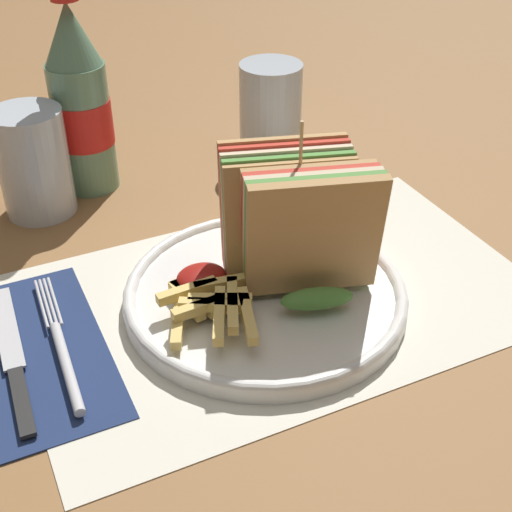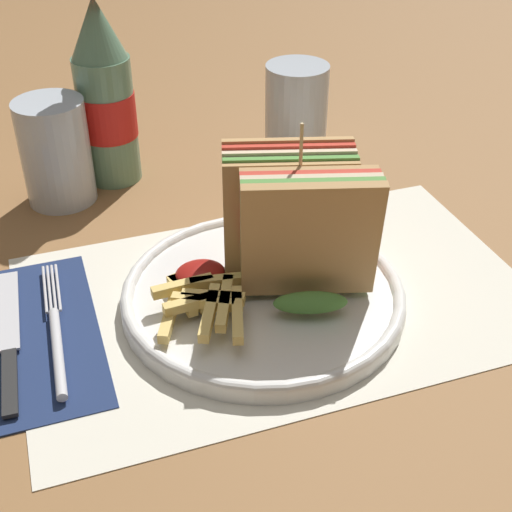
{
  "view_description": "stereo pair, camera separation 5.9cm",
  "coord_description": "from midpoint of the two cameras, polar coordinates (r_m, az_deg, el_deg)",
  "views": [
    {
      "loc": [
        -0.21,
        -0.48,
        0.41
      ],
      "look_at": [
        0.02,
        0.01,
        0.04
      ],
      "focal_mm": 50.0,
      "sensor_mm": 36.0,
      "label": 1
    },
    {
      "loc": [
        -0.15,
        -0.5,
        0.41
      ],
      "look_at": [
        0.02,
        0.01,
        0.04
      ],
      "focal_mm": 50.0,
      "sensor_mm": 36.0,
      "label": 2
    }
  ],
  "objects": [
    {
      "name": "ground_plane",
      "position": [
        0.66,
        -4.22,
        -3.78
      ],
      "size": [
        4.0,
        4.0,
        0.0
      ],
      "primitive_type": "plane",
      "color": "olive"
    },
    {
      "name": "placemat",
      "position": [
        0.67,
        -0.66,
        -3.32
      ],
      "size": [
        0.47,
        0.29,
        0.0
      ],
      "color": "silver",
      "rests_on": "ground_plane"
    },
    {
      "name": "plate_main",
      "position": [
        0.66,
        -1.84,
        -3.12
      ],
      "size": [
        0.26,
        0.26,
        0.02
      ],
      "color": "white",
      "rests_on": "ground_plane"
    },
    {
      "name": "club_sandwich",
      "position": [
        0.63,
        0.73,
        2.62
      ],
      "size": [
        0.13,
        0.14,
        0.16
      ],
      "color": "tan",
      "rests_on": "plate_main"
    },
    {
      "name": "fries_pile",
      "position": [
        0.61,
        -6.43,
        -3.95
      ],
      "size": [
        0.1,
        0.11,
        0.02
      ],
      "color": "#E5C166",
      "rests_on": "plate_main"
    },
    {
      "name": "ketchup_blob",
      "position": [
        0.65,
        -6.99,
        -1.76
      ],
      "size": [
        0.05,
        0.04,
        0.02
      ],
      "color": "maroon",
      "rests_on": "plate_main"
    },
    {
      "name": "napkin",
      "position": [
        0.64,
        -19.7,
        -7.29
      ],
      "size": [
        0.11,
        0.22,
        0.0
      ],
      "color": "navy",
      "rests_on": "ground_plane"
    },
    {
      "name": "fork",
      "position": [
        0.63,
        -17.88,
        -7.43
      ],
      "size": [
        0.02,
        0.18,
        0.01
      ],
      "rotation": [
        0.0,
        0.0,
        -0.04
      ],
      "color": "silver",
      "rests_on": "napkin"
    },
    {
      "name": "knife",
      "position": [
        0.64,
        -21.46,
        -7.59
      ],
      "size": [
        0.02,
        0.19,
        0.0
      ],
      "rotation": [
        0.0,
        0.0,
        -0.04
      ],
      "color": "black",
      "rests_on": "napkin"
    },
    {
      "name": "coke_bottle_near",
      "position": [
        0.83,
        -15.92,
        11.58
      ],
      "size": [
        0.07,
        0.07,
        0.24
      ],
      "color": "slate",
      "rests_on": "ground_plane"
    },
    {
      "name": "glass_near",
      "position": [
        0.9,
        -0.76,
        11.06
      ],
      "size": [
        0.08,
        0.08,
        0.12
      ],
      "color": "silver",
      "rests_on": "ground_plane"
    },
    {
      "name": "glass_far",
      "position": [
        0.82,
        -19.28,
        6.5
      ],
      "size": [
        0.08,
        0.08,
        0.12
      ],
      "color": "silver",
      "rests_on": "ground_plane"
    }
  ]
}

